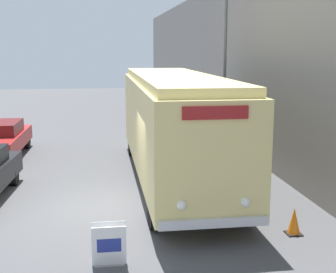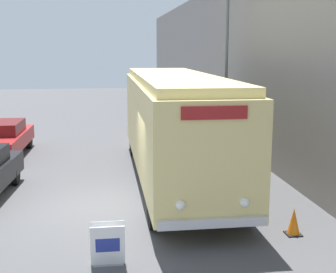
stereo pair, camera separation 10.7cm
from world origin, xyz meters
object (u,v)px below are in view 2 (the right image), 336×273
(streetlamp, at_px, (227,39))
(parked_car_mid, at_px, (3,138))
(vintage_bus, at_px, (175,122))
(traffic_cone, at_px, (294,222))
(sign_board, at_px, (108,245))

(streetlamp, xyz_separation_m, parked_car_mid, (-9.02, 0.91, -3.95))
(vintage_bus, height_order, parked_car_mid, vintage_bus)
(vintage_bus, distance_m, traffic_cone, 5.60)
(streetlamp, bearing_deg, traffic_cone, -93.52)
(traffic_cone, bearing_deg, vintage_bus, 113.06)
(vintage_bus, xyz_separation_m, sign_board, (-2.26, -5.91, -1.55))
(streetlamp, xyz_separation_m, traffic_cone, (-0.52, -8.49, -4.39))
(parked_car_mid, bearing_deg, streetlamp, -4.20)
(sign_board, relative_size, parked_car_mid, 0.19)
(streetlamp, distance_m, parked_car_mid, 9.89)
(vintage_bus, distance_m, sign_board, 6.52)
(vintage_bus, bearing_deg, streetlamp, 53.74)
(streetlamp, distance_m, traffic_cone, 9.57)
(vintage_bus, relative_size, streetlamp, 1.50)
(traffic_cone, bearing_deg, parked_car_mid, 132.11)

